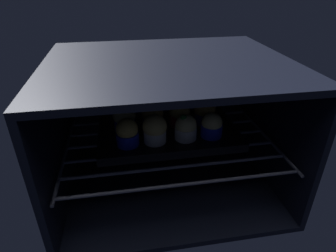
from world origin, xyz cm
name	(u,v)px	position (x,y,z in cm)	size (l,w,h in cm)	color
oven_cavity	(166,121)	(0.00, 26.25, 17.00)	(59.00, 47.00, 37.00)	black
oven_rack	(169,139)	(0.00, 22.00, 13.60)	(54.80, 42.00, 0.80)	#444756
baking_tray	(168,134)	(0.00, 23.00, 14.70)	(37.42, 22.18, 2.20)	black
muffin_row0_col0	(127,133)	(-11.13, 18.79, 18.61)	(5.78, 5.78, 7.25)	#1928B7
muffin_row0_col1	(155,129)	(-4.10, 19.02, 18.79)	(6.26, 6.26, 7.59)	silver
muffin_row0_col2	(186,128)	(4.04, 19.26, 18.36)	(5.78, 5.78, 7.20)	silver
muffin_row0_col3	(212,126)	(11.12, 19.38, 18.25)	(5.78, 5.78, 6.64)	#1928B7
muffin_row1_col0	(124,118)	(-11.48, 26.72, 18.90)	(6.32, 6.32, 7.71)	#1928B7
muffin_row1_col1	(153,116)	(-3.72, 26.48, 18.75)	(5.98, 5.98, 7.40)	#1928B7
muffin_row1_col2	(179,113)	(3.95, 26.89, 18.79)	(5.95, 5.95, 7.79)	red
muffin_row1_col3	(204,111)	(11.28, 26.94, 18.93)	(6.19, 6.19, 8.20)	#1928B7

